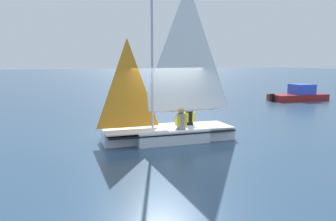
{
  "coord_description": "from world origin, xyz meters",
  "views": [
    {
      "loc": [
        -9.92,
        5.07,
        2.68
      ],
      "look_at": [
        0.0,
        0.0,
        1.04
      ],
      "focal_mm": 35.0,
      "sensor_mm": 36.0,
      "label": 1
    }
  ],
  "objects": [
    {
      "name": "sailor_crew",
      "position": [
        0.13,
        -0.92,
        0.63
      ],
      "size": [
        0.34,
        0.37,
        1.16
      ],
      "rotation": [
        0.0,
        0.0,
        1.42
      ],
      "color": "black",
      "rests_on": "ground_plane"
    },
    {
      "name": "motorboat_distant",
      "position": [
        6.49,
        -13.8,
        0.4
      ],
      "size": [
        2.34,
        4.36,
        1.15
      ],
      "rotation": [
        0.0,
        0.0,
        4.54
      ],
      "color": "maroon",
      "rests_on": "ground_plane"
    },
    {
      "name": "ground_plane",
      "position": [
        0.0,
        0.0,
        0.0
      ],
      "size": [
        260.0,
        260.0,
        0.0
      ],
      "primitive_type": "plane",
      "color": "#2D4C6B"
    },
    {
      "name": "sailboat_main",
      "position": [
        -0.01,
        -0.07,
        0.73
      ],
      "size": [
        2.3,
        4.64,
        5.47
      ],
      "rotation": [
        0.0,
        0.0,
        1.42
      ],
      "color": "silver",
      "rests_on": "ground_plane"
    },
    {
      "name": "sailor_helm",
      "position": [
        -0.39,
        -0.3,
        0.62
      ],
      "size": [
        0.34,
        0.37,
        1.16
      ],
      "rotation": [
        0.0,
        0.0,
        1.42
      ],
      "color": "black",
      "rests_on": "ground_plane"
    }
  ]
}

